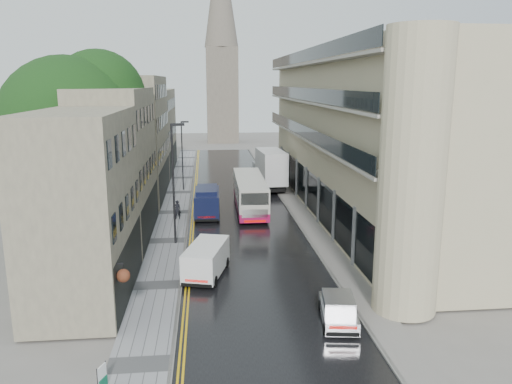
{
  "coord_description": "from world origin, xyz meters",
  "views": [
    {
      "loc": [
        -2.95,
        -16.4,
        11.54
      ],
      "look_at": [
        0.56,
        18.0,
        3.9
      ],
      "focal_mm": 35.0,
      "sensor_mm": 36.0,
      "label": 1
    }
  ],
  "objects": [
    {
      "name": "old_shop_row",
      "position": [
        -9.45,
        30.0,
        6.0
      ],
      "size": [
        4.5,
        56.0,
        12.0
      ],
      "primitive_type": null,
      "color": "gray",
      "rests_on": "ground"
    },
    {
      "name": "lamp_post_far",
      "position": [
        -5.44,
        37.09,
        3.8
      ],
      "size": [
        0.84,
        0.24,
        7.36
      ],
      "primitive_type": null,
      "rotation": [
        0.0,
        0.0,
        0.06
      ],
      "color": "black",
      "rests_on": "left_sidewalk"
    },
    {
      "name": "navy_van",
      "position": [
        -3.92,
        24.51,
        1.35
      ],
      "size": [
        2.23,
        5.29,
        2.67
      ],
      "primitive_type": null,
      "rotation": [
        0.0,
        0.0,
        -0.03
      ],
      "color": "black",
      "rests_on": "road"
    },
    {
      "name": "modern_block",
      "position": [
        10.3,
        26.0,
        7.0
      ],
      "size": [
        8.0,
        40.0,
        14.0
      ],
      "primitive_type": null,
      "color": "tan",
      "rests_on": "ground"
    },
    {
      "name": "cream_bus",
      "position": [
        -0.19,
        24.99,
        1.53
      ],
      "size": [
        2.67,
        11.08,
        3.01
      ],
      "primitive_type": null,
      "rotation": [
        0.0,
        0.0,
        -0.01
      ],
      "color": "beige",
      "rests_on": "road"
    },
    {
      "name": "church_spire",
      "position": [
        0.5,
        82.0,
        20.0
      ],
      "size": [
        6.4,
        6.4,
        40.0
      ],
      "primitive_type": null,
      "color": "#6F6457",
      "rests_on": "ground"
    },
    {
      "name": "white_van",
      "position": [
        -4.3,
        11.0,
        1.03
      ],
      "size": [
        3.0,
        4.8,
        2.02
      ],
      "primitive_type": null,
      "rotation": [
        0.0,
        0.0,
        -0.26
      ],
      "color": "white",
      "rests_on": "road"
    },
    {
      "name": "silver_hatchback",
      "position": [
        2.44,
        4.47,
        0.7
      ],
      "size": [
        2.09,
        3.82,
        1.36
      ],
      "primitive_type": null,
      "rotation": [
        0.0,
        0.0,
        -0.14
      ],
      "color": "silver",
      "rests_on": "road"
    },
    {
      "name": "pedestrian",
      "position": [
        -5.45,
        25.13,
        0.94
      ],
      "size": [
        0.65,
        0.48,
        1.63
      ],
      "primitive_type": "imported",
      "rotation": [
        0.0,
        0.0,
        3.3
      ],
      "color": "black",
      "rests_on": "left_sidewalk"
    },
    {
      "name": "tree_near",
      "position": [
        -12.5,
        20.0,
        6.95
      ],
      "size": [
        10.56,
        10.56,
        13.89
      ],
      "primitive_type": null,
      "color": "black",
      "rests_on": "ground"
    },
    {
      "name": "left_sidewalk",
      "position": [
        -5.85,
        27.5,
        0.06
      ],
      "size": [
        2.7,
        85.0,
        0.12
      ],
      "primitive_type": "cube",
      "color": "gray",
      "rests_on": "ground"
    },
    {
      "name": "lamp_post_near",
      "position": [
        -5.26,
        18.54,
        4.42
      ],
      "size": [
        0.99,
        0.47,
        8.6
      ],
      "primitive_type": null,
      "rotation": [
        0.0,
        0.0,
        0.28
      ],
      "color": "black",
      "rests_on": "left_sidewalk"
    },
    {
      "name": "right_sidewalk",
      "position": [
        5.4,
        27.5,
        0.06
      ],
      "size": [
        1.8,
        85.0,
        0.12
      ],
      "primitive_type": "cube",
      "color": "slate",
      "rests_on": "ground"
    },
    {
      "name": "estate_sign",
      "position": [
        -7.05,
        1.05,
        0.6
      ],
      "size": [
        0.29,
        0.56,
        0.95
      ],
      "primitive_type": null,
      "rotation": [
        0.0,
        0.0,
        -0.38
      ],
      "color": "white",
      "rests_on": "left_sidewalk"
    },
    {
      "name": "white_lorry",
      "position": [
        3.03,
        35.25,
        2.19
      ],
      "size": [
        3.07,
        8.44,
        4.35
      ],
      "primitive_type": null,
      "rotation": [
        0.0,
        0.0,
        0.07
      ],
      "color": "silver",
      "rests_on": "road"
    },
    {
      "name": "tree_far",
      "position": [
        -12.2,
        33.0,
        6.23
      ],
      "size": [
        9.24,
        9.24,
        12.46
      ],
      "primitive_type": null,
      "color": "black",
      "rests_on": "ground"
    },
    {
      "name": "road",
      "position": [
        0.0,
        27.5,
        0.01
      ],
      "size": [
        9.0,
        85.0,
        0.02
      ],
      "primitive_type": "cube",
      "color": "black",
      "rests_on": "ground"
    }
  ]
}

